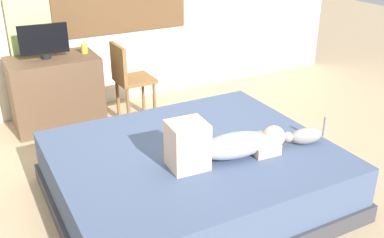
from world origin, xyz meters
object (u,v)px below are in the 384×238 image
object	(u,v)px
chair_by_desk	(128,76)
tv_monitor	(44,41)
cup	(84,49)
bed	(193,175)
person_lying	(223,144)
cat	(304,136)
desk	(56,92)

from	to	relation	value
chair_by_desk	tv_monitor	bearing A→B (deg)	160.36
tv_monitor	cup	xyz separation A→B (m)	(0.40, 0.01, -0.13)
bed	chair_by_desk	world-z (taller)	chair_by_desk
bed	person_lying	world-z (taller)	person_lying
bed	person_lying	size ratio (longest dim) A/B	2.23
cat	cup	xyz separation A→B (m)	(-1.06, 2.26, 0.27)
person_lying	desk	xyz separation A→B (m)	(-0.73, 2.15, -0.19)
desk	cup	world-z (taller)	cup
bed	tv_monitor	bearing A→B (deg)	108.81
cat	desk	bearing A→B (deg)	121.97
desk	tv_monitor	xyz separation A→B (m)	(-0.05, -0.00, 0.55)
desk	tv_monitor	size ratio (longest dim) A/B	1.87
person_lying	tv_monitor	size ratio (longest dim) A/B	1.96
bed	chair_by_desk	size ratio (longest dim) A/B	2.43
person_lying	cup	distance (m)	2.20
person_lying	cup	xyz separation A→B (m)	(-0.38, 2.16, 0.23)
desk	chair_by_desk	distance (m)	0.78
person_lying	desk	distance (m)	2.28
bed	cup	world-z (taller)	cup
desk	cup	distance (m)	0.54
tv_monitor	desk	bearing A→B (deg)	0.00
person_lying	cup	bearing A→B (deg)	100.09
cat	chair_by_desk	xyz separation A→B (m)	(-0.69, 1.98, -0.01)
chair_by_desk	desk	bearing A→B (deg)	159.07
cat	tv_monitor	xyz separation A→B (m)	(-1.45, 2.25, 0.41)
chair_by_desk	cat	bearing A→B (deg)	-70.78
person_lying	cat	world-z (taller)	person_lying
cat	chair_by_desk	size ratio (longest dim) A/B	0.41
cup	tv_monitor	bearing A→B (deg)	-178.71
person_lying	cat	bearing A→B (deg)	-8.40
desk	tv_monitor	distance (m)	0.55
bed	chair_by_desk	xyz separation A→B (m)	(0.11, 1.65, 0.29)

